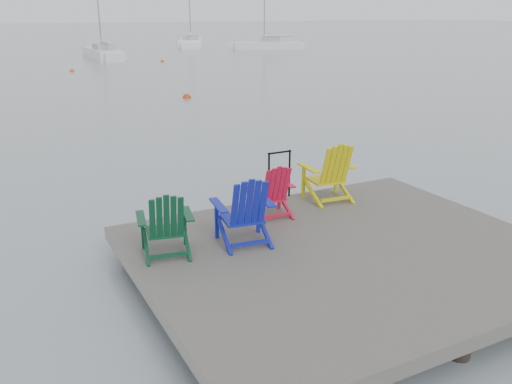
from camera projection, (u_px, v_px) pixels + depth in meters
name	position (u px, v px, depth m)	size (l,w,h in m)	color
ground	(345.00, 279.00, 8.17)	(400.00, 400.00, 0.00)	gray
dock	(346.00, 258.00, 8.06)	(6.00, 5.00, 1.40)	#2B2826
handrail	(279.00, 170.00, 10.01)	(0.48, 0.04, 0.90)	black
chair_green	(166.00, 223.00, 7.63)	(0.89, 0.84, 0.98)	#0A3B22
chair_blue	(245.00, 210.00, 8.00)	(0.94, 0.89, 1.08)	#0F199D
chair_red	(272.00, 191.00, 9.10)	(0.78, 0.73, 0.93)	red
chair_yellow	(330.00, 172.00, 9.86)	(0.94, 0.88, 1.11)	#CABF0B
sailboat_near	(103.00, 54.00, 46.02)	(2.20, 7.95, 10.99)	silver
sailboat_mid	(191.00, 43.00, 62.10)	(5.88, 9.65, 12.89)	white
sailboat_far	(268.00, 46.00, 56.93)	(6.79, 4.85, 9.58)	white
buoy_a	(187.00, 98.00, 25.18)	(0.40, 0.40, 0.40)	#BD340B
buoy_c	(162.00, 62.00, 43.18)	(0.32, 0.32, 0.32)	#BE420B
buoy_d	(72.00, 71.00, 36.29)	(0.33, 0.33, 0.33)	#E6400D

